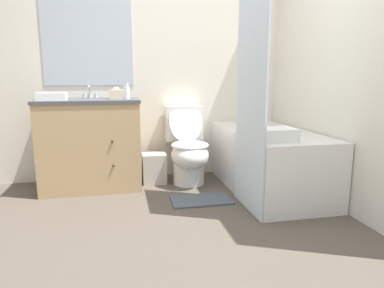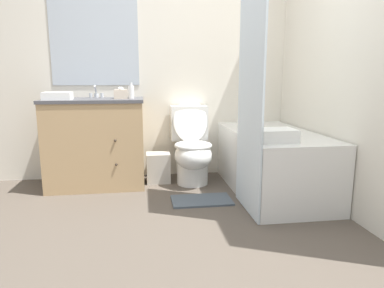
% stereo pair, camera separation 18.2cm
% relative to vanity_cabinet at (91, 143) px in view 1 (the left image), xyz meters
% --- Properties ---
extents(ground_plane, '(14.00, 14.00, 0.00)m').
position_rel_vanity_cabinet_xyz_m(ground_plane, '(0.76, -1.39, -0.44)').
color(ground_plane, brown).
extents(wall_back, '(8.00, 0.06, 2.50)m').
position_rel_vanity_cabinet_xyz_m(wall_back, '(0.76, 0.30, 0.82)').
color(wall_back, silver).
rests_on(wall_back, ground_plane).
extents(wall_right, '(0.05, 2.67, 2.50)m').
position_rel_vanity_cabinet_xyz_m(wall_right, '(2.01, -0.56, 0.81)').
color(wall_right, silver).
rests_on(wall_right, ground_plane).
extents(vanity_cabinet, '(0.92, 0.59, 0.85)m').
position_rel_vanity_cabinet_xyz_m(vanity_cabinet, '(0.00, 0.00, 0.00)').
color(vanity_cabinet, tan).
rests_on(vanity_cabinet, ground_plane).
extents(sink_faucet, '(0.14, 0.12, 0.12)m').
position_rel_vanity_cabinet_xyz_m(sink_faucet, '(-0.00, 0.18, 0.45)').
color(sink_faucet, silver).
rests_on(sink_faucet, vanity_cabinet).
extents(toilet, '(0.38, 0.63, 0.82)m').
position_rel_vanity_cabinet_xyz_m(toilet, '(0.93, -0.05, -0.09)').
color(toilet, white).
rests_on(toilet, ground_plane).
extents(bathtub, '(0.70, 1.43, 0.57)m').
position_rel_vanity_cabinet_xyz_m(bathtub, '(1.63, -0.43, -0.15)').
color(bathtub, white).
rests_on(bathtub, ground_plane).
extents(shower_curtain, '(0.01, 0.59, 1.91)m').
position_rel_vanity_cabinet_xyz_m(shower_curtain, '(1.26, -0.86, 0.52)').
color(shower_curtain, silver).
rests_on(shower_curtain, ground_plane).
extents(wastebasket, '(0.23, 0.20, 0.30)m').
position_rel_vanity_cabinet_xyz_m(wastebasket, '(0.60, 0.01, -0.29)').
color(wastebasket, '#B7B2A8').
rests_on(wastebasket, ground_plane).
extents(tissue_box, '(0.12, 0.12, 0.11)m').
position_rel_vanity_cabinet_xyz_m(tissue_box, '(0.25, -0.04, 0.46)').
color(tissue_box, beige).
rests_on(tissue_box, vanity_cabinet).
extents(soap_dispenser, '(0.05, 0.05, 0.15)m').
position_rel_vanity_cabinet_xyz_m(soap_dispenser, '(0.35, -0.04, 0.48)').
color(soap_dispenser, white).
rests_on(soap_dispenser, vanity_cabinet).
extents(hand_towel_folded, '(0.24, 0.17, 0.07)m').
position_rel_vanity_cabinet_xyz_m(hand_towel_folded, '(-0.30, -0.13, 0.45)').
color(hand_towel_folded, white).
rests_on(hand_towel_folded, vanity_cabinet).
extents(bath_towel_folded, '(0.28, 0.23, 0.10)m').
position_rel_vanity_cabinet_xyz_m(bath_towel_folded, '(1.46, -0.91, 0.18)').
color(bath_towel_folded, white).
rests_on(bath_towel_folded, bathtub).
extents(bath_mat, '(0.51, 0.30, 0.02)m').
position_rel_vanity_cabinet_xyz_m(bath_mat, '(0.94, -0.60, -0.43)').
color(bath_mat, '#4C5660').
rests_on(bath_mat, ground_plane).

